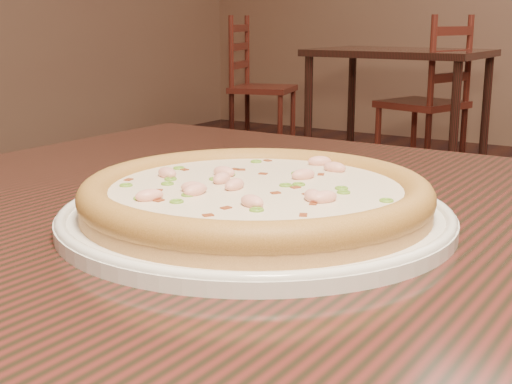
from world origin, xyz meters
The scene contains 6 objects.
hero_table centered at (0.22, -0.36, 0.65)m, with size 1.20×0.80×0.75m.
plate centered at (0.10, -0.41, 0.76)m, with size 0.35×0.35×0.02m.
pizza centered at (0.10, -0.41, 0.78)m, with size 0.31×0.31×0.03m.
bg_table_left centered at (-1.20, 3.16, 0.65)m, with size 1.00×0.70×0.75m.
chair_a centered at (-2.41, 3.43, 0.44)m, with size 0.52×0.52×0.95m.
chair_b centered at (-1.00, 3.16, 0.44)m, with size 0.52×0.52×0.95m.
Camera 1 is at (0.44, -0.93, 0.93)m, focal length 50.00 mm.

